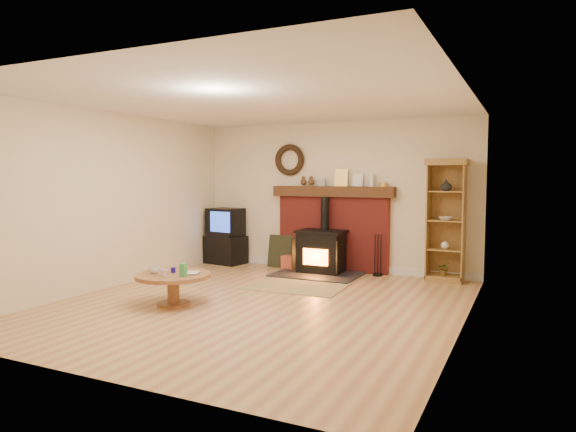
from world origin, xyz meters
The scene contains 11 objects.
ground centered at (0.00, 0.00, 0.00)m, with size 5.50×5.50×0.00m, color #B57A4B.
room_shell centered at (-0.02, 0.09, 1.72)m, with size 5.02×5.52×2.61m.
chimney_breast centered at (0.00, 2.67, 0.80)m, with size 2.20×0.22×1.78m.
wood_stove centered at (-0.06, 2.27, 0.36)m, with size 1.40×1.00×1.30m.
area_rug centered at (-0.02, 1.16, 0.01)m, with size 1.45×1.00×0.01m, color brown.
tv_unit centered at (-2.09, 2.47, 0.50)m, with size 0.79×0.61×1.05m.
curio_cabinet centered at (1.94, 2.55, 0.96)m, with size 0.62×0.45×1.92m.
firelog_box centered at (-0.63, 2.40, 0.12)m, with size 0.40×0.25×0.25m, color orange.
leaning_painting centered at (-0.96, 2.55, 0.29)m, with size 0.49×0.03×0.59m, color black.
fire_tools centered at (0.86, 2.50, 0.13)m, with size 0.16×0.16×0.70m.
coffee_table centered at (-0.98, -0.53, 0.33)m, with size 0.96×0.96×0.57m.
Camera 1 is at (3.14, -5.75, 1.65)m, focal length 32.00 mm.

